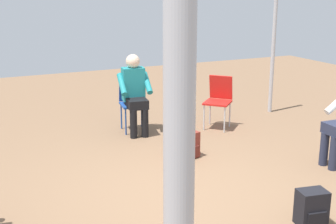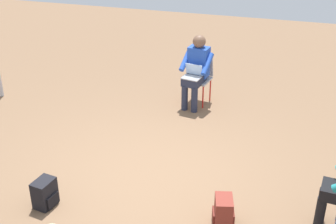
{
  "view_description": "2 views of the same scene",
  "coord_description": "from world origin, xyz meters",
  "views": [
    {
      "loc": [
        -4.25,
        2.18,
        2.28
      ],
      "look_at": [
        0.14,
        0.13,
        0.96
      ],
      "focal_mm": 50.0,
      "sensor_mm": 36.0,
      "label": 1
    },
    {
      "loc": [
        1.59,
        -4.87,
        3.69
      ],
      "look_at": [
        0.19,
        0.18,
        0.96
      ],
      "focal_mm": 50.0,
      "sensor_mm": 36.0,
      "label": 2
    }
  ],
  "objects": [
    {
      "name": "backpack_by_empty_chair",
      "position": [
        -1.09,
        -0.84,
        0.16
      ],
      "size": [
        0.28,
        0.31,
        0.36
      ],
      "rotation": [
        0.0,
        0.0,
        1.39
      ],
      "color": "black",
      "rests_on": "ground"
    },
    {
      "name": "person_with_laptop",
      "position": [
        0.09,
        2.36,
        0.69
      ],
      "size": [
        0.55,
        0.57,
        1.24
      ],
      "rotation": [
        0.0,
        0.0,
        2.95
      ],
      "color": "#23283D",
      "rests_on": "ground"
    },
    {
      "name": "backpack_near_laptop_user",
      "position": [
        1.07,
        -0.6,
        0.16
      ],
      "size": [
        0.29,
        0.32,
        0.36
      ],
      "rotation": [
        0.0,
        0.0,
        1.8
      ],
      "color": "maroon",
      "rests_on": "ground"
    },
    {
      "name": "chair_north",
      "position": [
        0.12,
        2.52,
        0.5
      ],
      "size": [
        0.47,
        0.5,
        0.85
      ],
      "rotation": [
        0.0,
        0.0,
        2.95
      ],
      "color": "#B7B7BC",
      "rests_on": "ground"
    },
    {
      "name": "ground_plane",
      "position": [
        0.0,
        0.0,
        0.0
      ],
      "size": [
        16.09,
        16.09,
        0.0
      ],
      "primitive_type": "plane",
      "color": "brown"
    }
  ]
}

